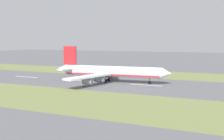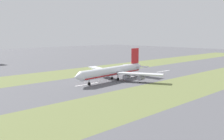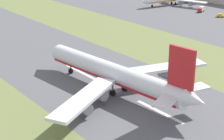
{
  "view_description": "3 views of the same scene",
  "coord_description": "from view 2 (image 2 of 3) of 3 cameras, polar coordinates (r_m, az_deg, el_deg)",
  "views": [
    {
      "loc": [
        133.64,
        57.9,
        23.71
      ],
      "look_at": [
        -1.37,
        0.9,
        7.0
      ],
      "focal_mm": 42.0,
      "sensor_mm": 36.0,
      "label": 1
    },
    {
      "loc": [
        -123.69,
        119.74,
        30.83
      ],
      "look_at": [
        -1.37,
        0.9,
        7.0
      ],
      "focal_mm": 42.0,
      "sensor_mm": 36.0,
      "label": 2
    },
    {
      "loc": [
        -69.45,
        -85.0,
        48.34
      ],
      "look_at": [
        -1.37,
        0.9,
        7.0
      ],
      "focal_mm": 60.0,
      "sensor_mm": 36.0,
      "label": 3
    }
  ],
  "objects": [
    {
      "name": "centreline_dash_near",
      "position": [
        219.62,
        11.05,
        -0.26
      ],
      "size": [
        1.2,
        18.0,
        0.01
      ],
      "primitive_type": "cube",
      "color": "silver",
      "rests_on": "ground"
    },
    {
      "name": "grass_median_east",
      "position": [
        209.16,
        -8.71,
        -0.61
      ],
      "size": [
        40.0,
        600.0,
        0.01
      ],
      "primitive_type": "cube",
      "color": "olive",
      "rests_on": "ground"
    },
    {
      "name": "centreline_dash_mid",
      "position": [
        188.49,
        4.08,
        -1.48
      ],
      "size": [
        1.2,
        18.0,
        0.01
      ],
      "primitive_type": "cube",
      "color": "silver",
      "rests_on": "ground"
    },
    {
      "name": "grass_median_west",
      "position": [
        146.57,
        12.27,
        -4.37
      ],
      "size": [
        40.0,
        600.0,
        0.01
      ],
      "primitive_type": "cube",
      "color": "olive",
      "rests_on": "ground"
    },
    {
      "name": "centreline_dash_far",
      "position": [
        161.31,
        -5.45,
        -3.1
      ],
      "size": [
        1.2,
        18.0,
        0.01
      ],
      "primitive_type": "cube",
      "color": "silver",
      "rests_on": "ground"
    },
    {
      "name": "airplane_main_jet",
      "position": [
        173.78,
        0.41,
        -0.25
      ],
      "size": [
        63.84,
        67.22,
        20.2
      ],
      "color": "silver",
      "rests_on": "ground"
    },
    {
      "name": "ground_plane",
      "position": [
        174.9,
        -0.1,
        -2.2
      ],
      "size": [
        800.0,
        800.0,
        0.0
      ],
      "primitive_type": "plane",
      "color": "#56565B"
    }
  ]
}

